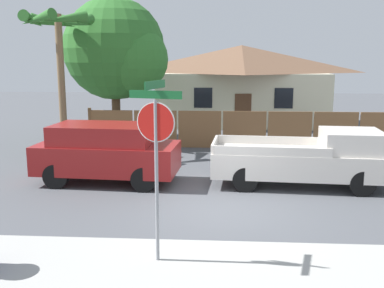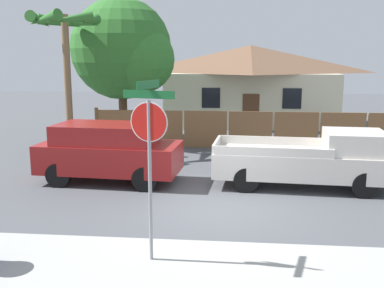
{
  "view_description": "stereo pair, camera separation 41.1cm",
  "coord_description": "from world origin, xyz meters",
  "px_view_note": "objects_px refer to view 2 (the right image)",
  "views": [
    {
      "loc": [
        -0.06,
        -11.22,
        3.92
      ],
      "look_at": [
        -0.83,
        0.83,
        1.6
      ],
      "focal_mm": 42.0,
      "sensor_mm": 36.0,
      "label": 1
    },
    {
      "loc": [
        0.35,
        -11.18,
        3.92
      ],
      "look_at": [
        -0.83,
        0.83,
        1.6
      ],
      "focal_mm": 42.0,
      "sensor_mm": 36.0,
      "label": 2
    }
  ],
  "objects_px": {
    "oak_tree": "(126,51)",
    "palm_tree": "(65,33)",
    "house": "(250,83)",
    "orange_pickup": "(312,160)",
    "red_suv": "(109,151)",
    "stop_sign": "(149,139)"
  },
  "relations": [
    {
      "from": "orange_pickup",
      "to": "stop_sign",
      "type": "height_order",
      "value": "stop_sign"
    },
    {
      "from": "red_suv",
      "to": "orange_pickup",
      "type": "relative_size",
      "value": 0.82
    },
    {
      "from": "orange_pickup",
      "to": "stop_sign",
      "type": "relative_size",
      "value": 1.57
    },
    {
      "from": "red_suv",
      "to": "orange_pickup",
      "type": "distance_m",
      "value": 6.32
    },
    {
      "from": "palm_tree",
      "to": "orange_pickup",
      "type": "bearing_deg",
      "value": -23.3
    },
    {
      "from": "house",
      "to": "palm_tree",
      "type": "bearing_deg",
      "value": -126.97
    },
    {
      "from": "oak_tree",
      "to": "red_suv",
      "type": "relative_size",
      "value": 1.46
    },
    {
      "from": "orange_pickup",
      "to": "stop_sign",
      "type": "distance_m",
      "value": 6.91
    },
    {
      "from": "palm_tree",
      "to": "house",
      "type": "bearing_deg",
      "value": 53.03
    },
    {
      "from": "orange_pickup",
      "to": "palm_tree",
      "type": "bearing_deg",
      "value": 160.63
    },
    {
      "from": "oak_tree",
      "to": "palm_tree",
      "type": "relative_size",
      "value": 1.17
    },
    {
      "from": "palm_tree",
      "to": "red_suv",
      "type": "xyz_separation_m",
      "value": [
        2.74,
        -3.88,
        -3.87
      ]
    },
    {
      "from": "house",
      "to": "red_suv",
      "type": "bearing_deg",
      "value": -109.05
    },
    {
      "from": "house",
      "to": "orange_pickup",
      "type": "xyz_separation_m",
      "value": [
        1.52,
        -13.92,
        -1.55
      ]
    },
    {
      "from": "orange_pickup",
      "to": "red_suv",
      "type": "bearing_deg",
      "value": -176.25
    },
    {
      "from": "red_suv",
      "to": "stop_sign",
      "type": "height_order",
      "value": "stop_sign"
    },
    {
      "from": "palm_tree",
      "to": "stop_sign",
      "type": "bearing_deg",
      "value": -61.31
    },
    {
      "from": "palm_tree",
      "to": "red_suv",
      "type": "relative_size",
      "value": 1.25
    },
    {
      "from": "oak_tree",
      "to": "palm_tree",
      "type": "distance_m",
      "value": 3.56
    },
    {
      "from": "house",
      "to": "orange_pickup",
      "type": "bearing_deg",
      "value": -83.76
    },
    {
      "from": "palm_tree",
      "to": "oak_tree",
      "type": "bearing_deg",
      "value": 62.25
    },
    {
      "from": "palm_tree",
      "to": "stop_sign",
      "type": "xyz_separation_m",
      "value": [
        5.12,
        -9.36,
        -2.46
      ]
    }
  ]
}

